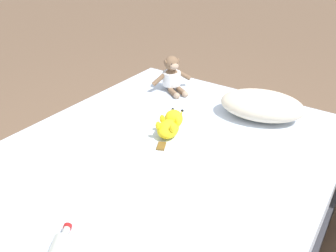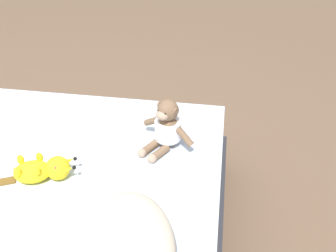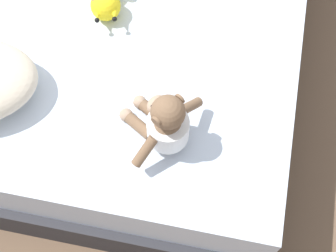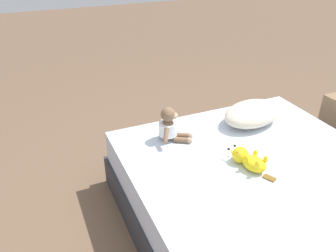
# 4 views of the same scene
# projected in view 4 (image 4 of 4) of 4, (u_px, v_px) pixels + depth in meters

# --- Properties ---
(ground_plane) EXTENTS (16.00, 16.00, 0.00)m
(ground_plane) POSITION_uv_depth(u_px,v_px,m) (273.00, 243.00, 2.08)
(ground_plane) COLOR brown
(bed) EXTENTS (1.55, 1.99, 0.44)m
(bed) POSITION_uv_depth(u_px,v_px,m) (278.00, 217.00, 1.98)
(bed) COLOR #2D2D33
(bed) RESTS_ON ground_plane
(pillow) EXTENTS (0.53, 0.41, 0.15)m
(pillow) POSITION_uv_depth(u_px,v_px,m) (252.00, 113.00, 2.46)
(pillow) COLOR beige
(pillow) RESTS_ON bed
(plush_monkey) EXTENTS (0.25, 0.26, 0.24)m
(plush_monkey) POSITION_uv_depth(u_px,v_px,m) (170.00, 127.00, 2.25)
(plush_monkey) COLOR brown
(plush_monkey) RESTS_ON bed
(plush_yellow_creature) EXTENTS (0.17, 0.33, 0.10)m
(plush_yellow_creature) POSITION_uv_depth(u_px,v_px,m) (248.00, 160.00, 2.01)
(plush_yellow_creature) COLOR yellow
(plush_yellow_creature) RESTS_ON bed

